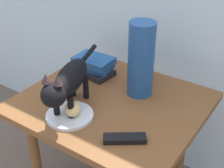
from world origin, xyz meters
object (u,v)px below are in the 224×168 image
object	(u,v)px
side_table	(112,117)
book_stack	(93,66)
tv_remote	(125,139)
cat	(68,82)
green_vase	(141,60)
plate	(70,115)
candle_jar	(146,71)
bread_roll	(73,109)

from	to	relation	value
side_table	book_stack	xyz separation A→B (m)	(-0.20, 0.14, 0.13)
side_table	tv_remote	world-z (taller)	tv_remote
cat	book_stack	bearing A→B (deg)	109.57
tv_remote	side_table	bearing A→B (deg)	98.77
green_vase	tv_remote	xyz separation A→B (m)	(0.11, -0.30, -0.15)
plate	book_stack	world-z (taller)	book_stack
book_stack	candle_jar	size ratio (longest dim) A/B	2.37
bread_roll	candle_jar	world-z (taller)	candle_jar
bread_roll	side_table	bearing A→B (deg)	71.75
side_table	candle_jar	size ratio (longest dim) A/B	8.62
cat	green_vase	bearing A→B (deg)	58.83
book_stack	candle_jar	xyz separation A→B (m)	(0.23, 0.10, -0.00)
green_vase	tv_remote	bearing A→B (deg)	-69.13
candle_jar	green_vase	bearing A→B (deg)	-71.91
bread_roll	book_stack	xyz separation A→B (m)	(-0.14, 0.32, 0.00)
plate	tv_remote	size ratio (longest dim) A/B	1.22
tv_remote	green_vase	bearing A→B (deg)	75.50
side_table	green_vase	world-z (taller)	green_vase
cat	side_table	bearing A→B (deg)	56.90
plate	candle_jar	bearing A→B (deg)	77.68
cat	green_vase	xyz separation A→B (m)	(0.16, 0.27, 0.03)
book_stack	bread_roll	bearing A→B (deg)	-65.87
side_table	plate	distance (m)	0.22
plate	bread_roll	distance (m)	0.03
green_vase	book_stack	bearing A→B (deg)	174.29
candle_jar	tv_remote	distance (m)	0.45
book_stack	tv_remote	size ratio (longest dim) A/B	1.34
plate	bread_roll	size ratio (longest dim) A/B	2.29
cat	candle_jar	size ratio (longest dim) A/B	5.43
book_stack	tv_remote	xyz separation A→B (m)	(0.38, -0.33, -0.03)
book_stack	side_table	bearing A→B (deg)	-35.23
green_vase	candle_jar	xyz separation A→B (m)	(-0.04, 0.13, -0.12)
candle_jar	tv_remote	world-z (taller)	candle_jar
book_stack	green_vase	size ratio (longest dim) A/B	0.63
cat	candle_jar	distance (m)	0.42
cat	book_stack	world-z (taller)	cat
book_stack	green_vase	bearing A→B (deg)	-5.71
green_vase	candle_jar	world-z (taller)	green_vase
cat	tv_remote	distance (m)	0.30
side_table	cat	xyz separation A→B (m)	(-0.10, -0.15, 0.22)
bread_roll	green_vase	xyz separation A→B (m)	(0.12, 0.30, 0.12)
plate	cat	xyz separation A→B (m)	(-0.03, 0.03, 0.13)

